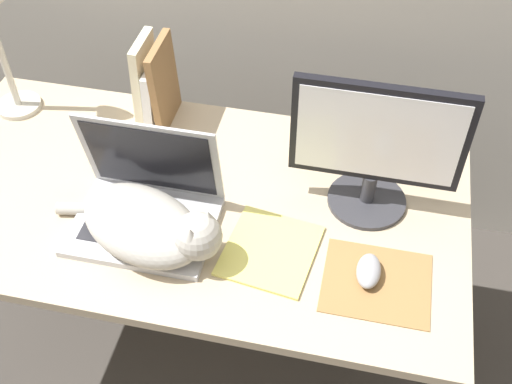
{
  "coord_description": "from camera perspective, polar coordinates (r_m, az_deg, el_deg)",
  "views": [
    {
      "loc": [
        0.41,
        -0.69,
        1.94
      ],
      "look_at": [
        0.19,
        0.34,
        0.84
      ],
      "focal_mm": 45.0,
      "sensor_mm": 36.0,
      "label": 1
    }
  ],
  "objects": [
    {
      "name": "mousepad",
      "position": [
        1.51,
        10.67,
        -7.91
      ],
      "size": [
        0.25,
        0.21,
        0.0
      ],
      "color": "olive",
      "rests_on": "desk"
    },
    {
      "name": "cat",
      "position": [
        1.52,
        -9.39,
        -3.02
      ],
      "size": [
        0.45,
        0.32,
        0.15
      ],
      "color": "#B2ADA3",
      "rests_on": "desk"
    },
    {
      "name": "desk",
      "position": [
        1.72,
        -5.86,
        -2.09
      ],
      "size": [
        1.43,
        0.76,
        0.74
      ],
      "color": "tan",
      "rests_on": "ground_plane"
    },
    {
      "name": "external_monitor",
      "position": [
        1.54,
        10.64,
        3.96
      ],
      "size": [
        0.41,
        0.2,
        0.37
      ],
      "color": "#333338",
      "rests_on": "desk"
    },
    {
      "name": "laptop",
      "position": [
        1.59,
        -9.77,
        -1.19
      ],
      "size": [
        0.35,
        0.26,
        0.27
      ],
      "color": "#B7B7BC",
      "rests_on": "desk"
    },
    {
      "name": "book_row",
      "position": [
        1.84,
        -8.99,
        9.37
      ],
      "size": [
        0.09,
        0.17,
        0.26
      ],
      "color": "beige",
      "rests_on": "desk"
    },
    {
      "name": "computer_mouse",
      "position": [
        1.5,
        9.98,
        -6.92
      ],
      "size": [
        0.06,
        0.1,
        0.04
      ],
      "color": "#99999E",
      "rests_on": "mousepad"
    },
    {
      "name": "notepad",
      "position": [
        1.54,
        1.27,
        -5.21
      ],
      "size": [
        0.24,
        0.25,
        0.01
      ],
      "color": "#E5DB6B",
      "rests_on": "desk"
    }
  ]
}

